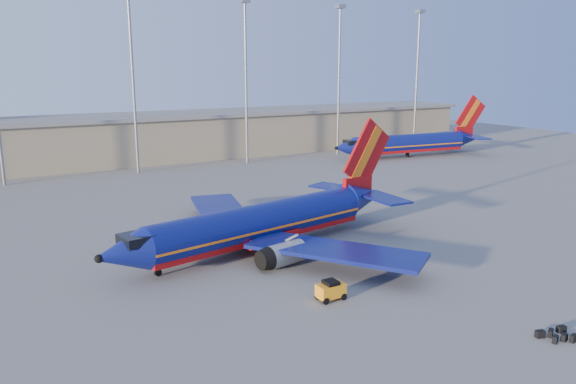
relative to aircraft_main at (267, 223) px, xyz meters
name	(u,v)px	position (x,y,z in m)	size (l,w,h in m)	color
ground	(310,242)	(4.59, -0.58, -2.51)	(220.00, 220.00, 0.00)	slate
terminal_building	(197,134)	(14.59, 57.42, 1.80)	(122.00, 16.00, 8.50)	gray
light_mast_row	(192,64)	(9.59, 45.42, 15.04)	(101.60, 1.60, 28.65)	gray
aircraft_main	(267,223)	(0.00, 0.00, 0.00)	(34.48, 32.86, 11.77)	navy
aircraft_second	(412,143)	(50.30, 35.74, 0.16)	(34.38, 13.33, 11.65)	navy
baggage_tug	(331,290)	(-1.56, -13.51, -1.72)	(2.15, 1.32, 1.53)	orange
luggage_pile	(557,335)	(7.81, -25.92, -2.28)	(2.53, 1.90, 0.52)	black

